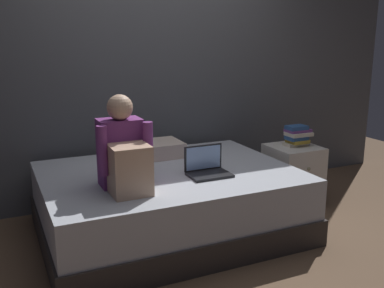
{
  "coord_description": "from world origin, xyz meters",
  "views": [
    {
      "loc": [
        -1.44,
        -2.84,
        1.56
      ],
      "look_at": [
        -0.08,
        0.1,
        0.77
      ],
      "focal_mm": 41.32,
      "sensor_mm": 36.0,
      "label": 1
    }
  ],
  "objects_px": {
    "laptop": "(207,168)",
    "book_stack": "(297,136)",
    "pillow": "(150,150)",
    "person_sitting": "(124,154)",
    "bed": "(169,202)",
    "nightstand": "(293,175)"
  },
  "relations": [
    {
      "from": "laptop",
      "to": "book_stack",
      "type": "distance_m",
      "value": 1.15
    },
    {
      "from": "bed",
      "to": "nightstand",
      "type": "height_order",
      "value": "nightstand"
    },
    {
      "from": "bed",
      "to": "book_stack",
      "type": "relative_size",
      "value": 8.48
    },
    {
      "from": "book_stack",
      "to": "pillow",
      "type": "bearing_deg",
      "value": 165.09
    },
    {
      "from": "bed",
      "to": "laptop",
      "type": "xyz_separation_m",
      "value": [
        0.23,
        -0.22,
        0.32
      ]
    },
    {
      "from": "person_sitting",
      "to": "book_stack",
      "type": "bearing_deg",
      "value": 11.53
    },
    {
      "from": "bed",
      "to": "laptop",
      "type": "distance_m",
      "value": 0.45
    },
    {
      "from": "pillow",
      "to": "book_stack",
      "type": "distance_m",
      "value": 1.38
    },
    {
      "from": "laptop",
      "to": "pillow",
      "type": "height_order",
      "value": "laptop"
    },
    {
      "from": "bed",
      "to": "person_sitting",
      "type": "bearing_deg",
      "value": -148.59
    },
    {
      "from": "pillow",
      "to": "person_sitting",
      "type": "bearing_deg",
      "value": -121.54
    },
    {
      "from": "person_sitting",
      "to": "laptop",
      "type": "bearing_deg",
      "value": 3.51
    },
    {
      "from": "nightstand",
      "to": "person_sitting",
      "type": "distance_m",
      "value": 1.83
    },
    {
      "from": "pillow",
      "to": "bed",
      "type": "bearing_deg",
      "value": -90.77
    },
    {
      "from": "laptop",
      "to": "pillow",
      "type": "distance_m",
      "value": 0.71
    },
    {
      "from": "bed",
      "to": "book_stack",
      "type": "distance_m",
      "value": 1.4
    },
    {
      "from": "nightstand",
      "to": "bed",
      "type": "bearing_deg",
      "value": -176.1
    },
    {
      "from": "nightstand",
      "to": "laptop",
      "type": "relative_size",
      "value": 1.78
    },
    {
      "from": "laptop",
      "to": "book_stack",
      "type": "height_order",
      "value": "book_stack"
    },
    {
      "from": "laptop",
      "to": "pillow",
      "type": "xyz_separation_m",
      "value": [
        -0.23,
        0.67,
        0.01
      ]
    },
    {
      "from": "person_sitting",
      "to": "laptop",
      "type": "distance_m",
      "value": 0.69
    },
    {
      "from": "person_sitting",
      "to": "book_stack",
      "type": "xyz_separation_m",
      "value": [
        1.77,
        0.36,
        -0.11
      ]
    }
  ]
}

